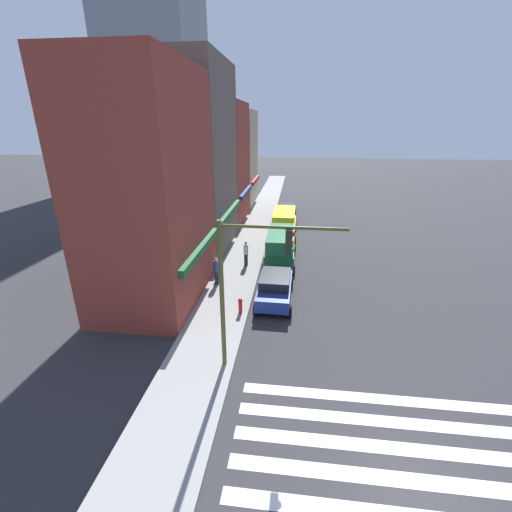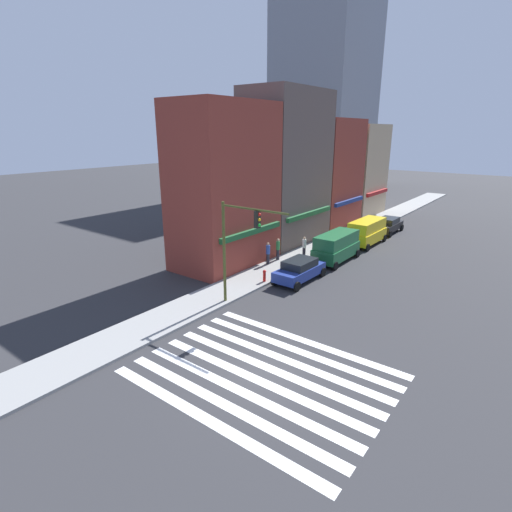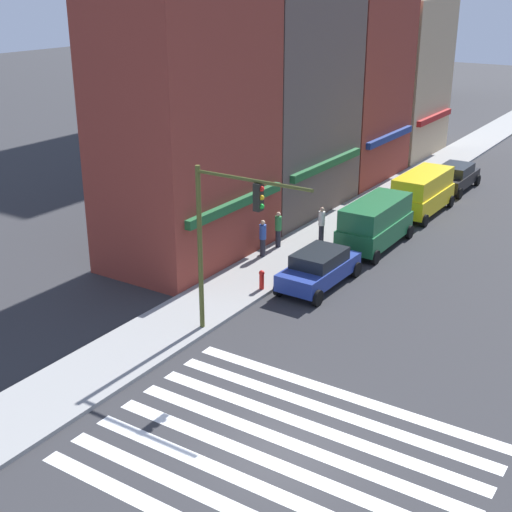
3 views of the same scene
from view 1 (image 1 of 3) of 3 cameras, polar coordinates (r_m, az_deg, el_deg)
ground_plane at (r=12.24m, az=25.77°, el=-32.73°), size 200.00×200.00×0.00m
sidewalk_left at (r=12.21m, az=-16.44°, el=-30.66°), size 120.00×3.00×0.15m
crosswalk_stripes at (r=12.23m, az=25.78°, el=-32.72°), size 7.74×10.80×0.01m
storefront_row at (r=30.32m, az=-8.41°, el=14.64°), size 33.01×5.30×13.83m
tower_distant at (r=72.19m, az=-16.34°, el=29.25°), size 16.67×14.98×41.09m
traffic_signal at (r=12.73m, az=-1.27°, el=-2.93°), size 0.32×4.62×6.34m
sedan_blue at (r=19.58m, az=3.19°, el=-5.15°), size 4.43×2.02×1.59m
van_green at (r=24.67m, az=4.10°, el=1.65°), size 5.02×2.22×2.34m
van_yellow at (r=30.71m, az=4.72°, el=5.58°), size 5.02×2.22×2.34m
sedan_black at (r=36.37m, az=5.08°, el=7.32°), size 4.41×2.02×1.59m
pedestrian_white_shirt at (r=23.92m, az=-1.69°, el=0.52°), size 0.32×0.32×1.77m
pedestrian_blue_shirt at (r=21.20m, az=-6.62°, el=-2.43°), size 0.32×0.32×1.77m
pedestrian_green_top at (r=22.51m, az=-5.89°, el=-0.95°), size 0.32×0.32×1.77m
fire_hydrant at (r=18.19m, az=-2.63°, el=-8.15°), size 0.24×0.24×0.84m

